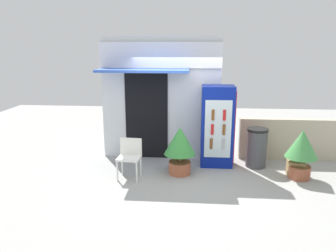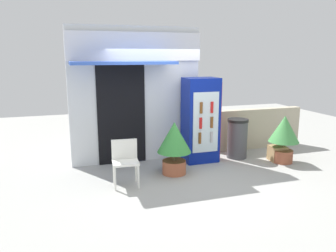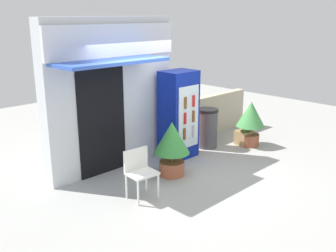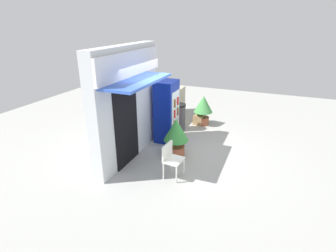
# 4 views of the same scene
# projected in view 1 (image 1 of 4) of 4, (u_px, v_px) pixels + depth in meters

# --- Properties ---
(ground) EXTENTS (16.00, 16.00, 0.00)m
(ground) POSITION_uv_depth(u_px,v_px,m) (183.00, 177.00, 7.03)
(ground) COLOR #A3A39E
(storefront_building) EXTENTS (2.90, 1.12, 2.98)m
(storefront_building) POSITION_uv_depth(u_px,v_px,m) (160.00, 96.00, 7.99)
(storefront_building) COLOR silver
(storefront_building) RESTS_ON ground
(drink_cooler) EXTENTS (0.76, 0.62, 1.89)m
(drink_cooler) POSITION_uv_depth(u_px,v_px,m) (217.00, 126.00, 7.52)
(drink_cooler) COLOR navy
(drink_cooler) RESTS_ON ground
(plastic_chair) EXTENTS (0.50, 0.44, 0.85)m
(plastic_chair) POSITION_uv_depth(u_px,v_px,m) (130.00, 155.00, 6.91)
(plastic_chair) COLOR white
(plastic_chair) RESTS_ON ground
(potted_plant_near_shop) EXTENTS (0.69, 0.69, 1.07)m
(potted_plant_near_shop) POSITION_uv_depth(u_px,v_px,m) (180.00, 146.00, 7.06)
(potted_plant_near_shop) COLOR #AD5B3D
(potted_plant_near_shop) RESTS_ON ground
(potted_plant_curbside) EXTENTS (0.67, 0.67, 1.06)m
(potted_plant_curbside) POSITION_uv_depth(u_px,v_px,m) (302.00, 149.00, 6.80)
(potted_plant_curbside) COLOR #995138
(potted_plant_curbside) RESTS_ON ground
(trash_bin) EXTENTS (0.49, 0.49, 0.92)m
(trash_bin) POSITION_uv_depth(u_px,v_px,m) (257.00, 148.00, 7.52)
(trash_bin) COLOR #47474C
(trash_bin) RESTS_ON ground
(stone_boundary_wall) EXTENTS (2.46, 0.21, 1.02)m
(stone_boundary_wall) POSITION_uv_depth(u_px,v_px,m) (289.00, 139.00, 8.02)
(stone_boundary_wall) COLOR #B7AD93
(stone_boundary_wall) RESTS_ON ground
(cardboard_box) EXTENTS (0.38, 0.37, 0.34)m
(cardboard_box) POSITION_uv_depth(u_px,v_px,m) (295.00, 168.00, 7.05)
(cardboard_box) COLOR tan
(cardboard_box) RESTS_ON ground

